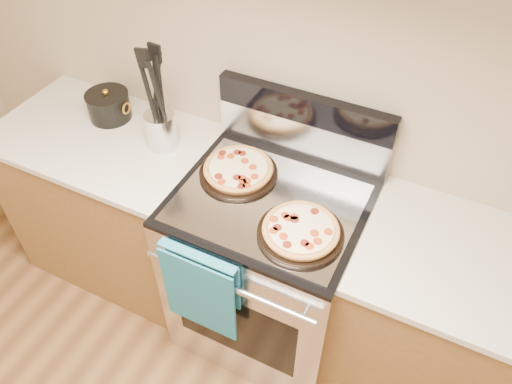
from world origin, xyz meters
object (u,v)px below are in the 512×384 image
at_px(pepperoni_pizza_back, 238,170).
at_px(range_body, 269,269).
at_px(pepperoni_pizza_front, 301,231).
at_px(saucepan, 109,107).
at_px(utensil_crock, 161,130).

bearing_deg(pepperoni_pizza_back, range_body, -19.20).
bearing_deg(pepperoni_pizza_back, pepperoni_pizza_front, -28.16).
height_order(range_body, pepperoni_pizza_front, pepperoni_pizza_front).
relative_size(range_body, saucepan, 4.61).
relative_size(pepperoni_pizza_back, saucepan, 1.65).
height_order(pepperoni_pizza_back, pepperoni_pizza_front, same).
relative_size(range_body, utensil_crock, 5.38).
distance_m(range_body, pepperoni_pizza_front, 0.54).
xyz_separation_m(range_body, saucepan, (-0.92, 0.16, 0.52)).
distance_m(pepperoni_pizza_back, saucepan, 0.75).
bearing_deg(range_body, pepperoni_pizza_back, 160.80).
height_order(pepperoni_pizza_front, utensil_crock, utensil_crock).
relative_size(pepperoni_pizza_back, pepperoni_pizza_front, 1.01).
xyz_separation_m(pepperoni_pizza_back, utensil_crock, (-0.40, 0.04, 0.05)).
height_order(utensil_crock, saucepan, utensil_crock).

